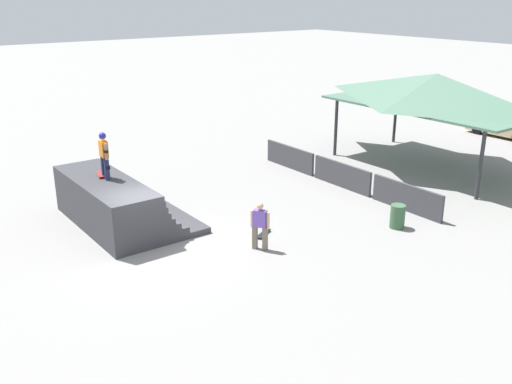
% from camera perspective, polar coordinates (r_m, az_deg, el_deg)
% --- Properties ---
extents(ground_plane, '(160.00, 160.00, 0.00)m').
position_cam_1_polar(ground_plane, '(19.10, -10.26, -5.40)').
color(ground_plane, gray).
extents(quarter_pipe_ramp, '(5.47, 3.52, 1.73)m').
position_cam_1_polar(quarter_pipe_ramp, '(20.91, -13.94, -1.19)').
color(quarter_pipe_ramp, '#38383D').
rests_on(quarter_pipe_ramp, ground).
extents(skater_on_deck, '(0.71, 0.26, 1.66)m').
position_cam_1_polar(skater_on_deck, '(20.38, -14.97, 3.86)').
color(skater_on_deck, '#1E2347').
rests_on(skater_on_deck, quarter_pipe_ramp).
extents(skateboard_on_deck, '(0.81, 0.39, 0.09)m').
position_cam_1_polar(skateboard_on_deck, '(20.96, -15.26, 1.70)').
color(skateboard_on_deck, silver).
rests_on(skateboard_on_deck, quarter_pipe_ramp).
extents(bystander_walking, '(0.59, 0.44, 1.61)m').
position_cam_1_polar(bystander_walking, '(18.28, 0.40, -3.18)').
color(bystander_walking, '#6B6051').
rests_on(bystander_walking, ground).
extents(skateboard_on_ground, '(0.56, 0.84, 0.09)m').
position_cam_1_polar(skateboard_on_ground, '(19.66, 0.76, -4.15)').
color(skateboard_on_ground, green).
rests_on(skateboard_on_ground, ground).
extents(barrier_fence, '(10.21, 0.12, 1.05)m').
position_cam_1_polar(barrier_fence, '(24.55, 8.59, 1.68)').
color(barrier_fence, '#3D3D42').
rests_on(barrier_fence, ground).
extents(pavilion_shelter, '(9.60, 5.30, 4.39)m').
position_cam_1_polar(pavilion_shelter, '(27.82, 17.55, 9.68)').
color(pavilion_shelter, '#2D2D33').
rests_on(pavilion_shelter, ground).
extents(trash_bin, '(0.52, 0.52, 0.85)m').
position_cam_1_polar(trash_bin, '(20.72, 13.97, -2.38)').
color(trash_bin, '#385B3D').
rests_on(trash_bin, ground).
extents(parked_car_tan, '(4.10, 1.71, 1.27)m').
position_cam_1_polar(parked_car_tan, '(35.93, 23.63, 6.06)').
color(parked_car_tan, tan).
rests_on(parked_car_tan, ground).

